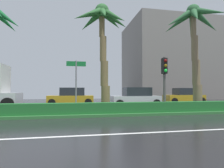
# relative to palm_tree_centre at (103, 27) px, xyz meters

# --- Properties ---
(ground_plane) EXTENTS (90.00, 42.00, 0.10)m
(ground_plane) POSITION_rel_palm_tree_centre_xyz_m (-2.88, 1.12, -5.60)
(ground_plane) COLOR black
(near_lane_divider_stripe) EXTENTS (81.00, 0.14, 0.01)m
(near_lane_divider_stripe) POSITION_rel_palm_tree_centre_xyz_m (-2.88, -5.88, -5.54)
(near_lane_divider_stripe) COLOR white
(near_lane_divider_stripe) RESTS_ON ground_plane
(median_strip) EXTENTS (85.50, 4.00, 0.15)m
(median_strip) POSITION_rel_palm_tree_centre_xyz_m (-2.88, 0.12, -5.47)
(median_strip) COLOR #2D6B33
(median_strip) RESTS_ON ground_plane
(median_hedge) EXTENTS (76.50, 0.70, 0.60)m
(median_hedge) POSITION_rel_palm_tree_centre_xyz_m (-2.88, -1.28, -5.10)
(median_hedge) COLOR #1E6028
(median_hedge) RESTS_ON median_strip
(palm_tree_centre) EXTENTS (3.76, 3.69, 6.90)m
(palm_tree_centre) POSITION_rel_palm_tree_centre_xyz_m (0.00, 0.00, 0.00)
(palm_tree_centre) COLOR brown
(palm_tree_centre) RESTS_ON median_strip
(palm_tree_centre_right) EXTENTS (4.31, 4.23, 7.31)m
(palm_tree_centre_right) POSITION_rel_palm_tree_centre_xyz_m (6.35, -0.30, 0.10)
(palm_tree_centre_right) COLOR brown
(palm_tree_centre_right) RESTS_ON median_strip
(traffic_signal_median_right) EXTENTS (0.28, 0.43, 3.34)m
(traffic_signal_median_right) POSITION_rel_palm_tree_centre_xyz_m (3.64, -1.26, -3.09)
(traffic_signal_median_right) COLOR #4C4C47
(traffic_signal_median_right) RESTS_ON median_strip
(street_name_sign) EXTENTS (1.10, 0.08, 3.00)m
(street_name_sign) POSITION_rel_palm_tree_centre_xyz_m (-1.67, -0.96, -3.47)
(street_name_sign) COLOR slate
(street_name_sign) RESTS_ON median_strip
(car_in_traffic_leading) EXTENTS (4.30, 2.02, 1.72)m
(car_in_traffic_leading) POSITION_rel_palm_tree_centre_xyz_m (-2.05, 6.97, -4.72)
(car_in_traffic_leading) COLOR #B28C1E
(car_in_traffic_leading) RESTS_ON ground_plane
(car_in_traffic_second) EXTENTS (4.30, 2.02, 1.72)m
(car_in_traffic_second) POSITION_rel_palm_tree_centre_xyz_m (3.67, 4.37, -4.72)
(car_in_traffic_second) COLOR silver
(car_in_traffic_second) RESTS_ON ground_plane
(car_in_traffic_third) EXTENTS (4.30, 2.02, 1.72)m
(car_in_traffic_third) POSITION_rel_palm_tree_centre_xyz_m (10.31, 7.27, -4.72)
(car_in_traffic_third) COLOR #B28C1E
(car_in_traffic_third) RESTS_ON ground_plane
(building_far_right) EXTENTS (20.86, 12.61, 14.14)m
(building_far_right) POSITION_rel_palm_tree_centre_xyz_m (18.82, 21.61, 1.52)
(building_far_right) COLOR slate
(building_far_right) RESTS_ON ground_plane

